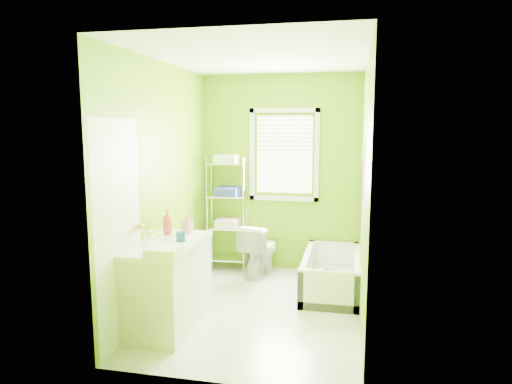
% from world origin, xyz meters
% --- Properties ---
extents(ground, '(2.90, 2.90, 0.00)m').
position_xyz_m(ground, '(0.00, 0.00, 0.00)').
color(ground, silver).
rests_on(ground, ground).
extents(room_envelope, '(2.14, 2.94, 2.62)m').
position_xyz_m(room_envelope, '(0.00, 0.00, 1.55)').
color(room_envelope, '#6B9D07').
rests_on(room_envelope, ground).
extents(window, '(0.92, 0.05, 1.22)m').
position_xyz_m(window, '(0.05, 1.42, 1.61)').
color(window, white).
rests_on(window, ground).
extents(door, '(0.09, 0.80, 2.00)m').
position_xyz_m(door, '(-1.04, -1.00, 1.00)').
color(door, white).
rests_on(door, ground).
extents(right_wall_decor, '(0.04, 1.48, 1.17)m').
position_xyz_m(right_wall_decor, '(1.04, -0.02, 1.32)').
color(right_wall_decor, '#3B0613').
rests_on(right_wall_decor, ground).
extents(bathtub, '(0.65, 1.39, 0.45)m').
position_xyz_m(bathtub, '(0.73, 0.70, 0.14)').
color(bathtub, white).
rests_on(bathtub, ground).
extents(toilet, '(0.51, 0.73, 0.69)m').
position_xyz_m(toilet, '(-0.21, 1.09, 0.34)').
color(toilet, white).
rests_on(toilet, ground).
extents(vanity, '(0.56, 1.10, 1.08)m').
position_xyz_m(vanity, '(-0.78, -0.56, 0.44)').
color(vanity, silver).
rests_on(vanity, ground).
extents(wire_shelf_unit, '(0.54, 0.44, 1.55)m').
position_xyz_m(wire_shelf_unit, '(-0.68, 1.28, 0.94)').
color(wire_shelf_unit, silver).
rests_on(wire_shelf_unit, ground).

